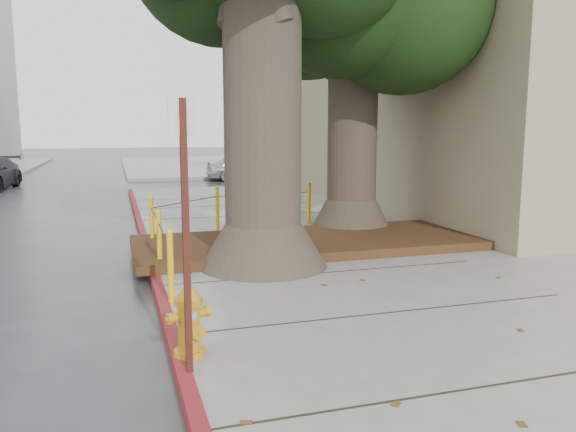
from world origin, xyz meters
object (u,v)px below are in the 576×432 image
at_px(car_red, 324,166).
at_px(car_silver, 245,167).
at_px(fire_hydrant, 189,319).
at_px(signpost, 185,220).

bearing_deg(car_red, car_silver, 87.16).
xyz_separation_m(fire_hydrant, signpost, (-0.05, -0.37, 1.03)).
xyz_separation_m(fire_hydrant, car_silver, (5.13, 20.01, 0.09)).
distance_m(signpost, car_red, 22.60).
distance_m(fire_hydrant, car_silver, 20.65).
bearing_deg(signpost, car_silver, 72.84).
height_order(signpost, car_red, signpost).
height_order(signpost, car_silver, signpost).
xyz_separation_m(fire_hydrant, car_red, (9.09, 20.27, 0.08)).
distance_m(car_silver, car_red, 3.97).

